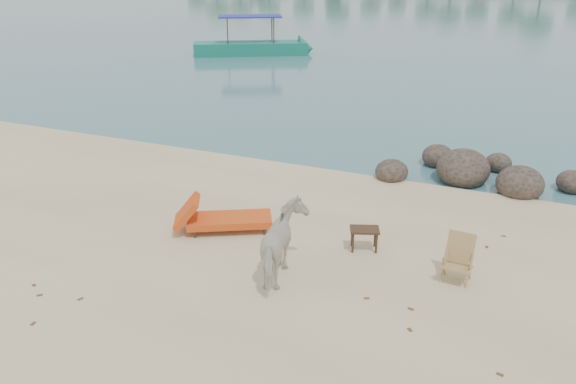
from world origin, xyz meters
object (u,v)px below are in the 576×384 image
cow (284,246)px  lounge_chair (230,217)px  boulders (481,174)px  side_table (364,241)px  boat_near (250,22)px  deck_chair (457,262)px

cow → lounge_chair: cow is taller
boulders → side_table: (-1.72, -4.78, 0.03)m
lounge_chair → boat_near: 23.18m
cow → side_table: 1.92m
side_table → lounge_chair: 2.85m
cow → lounge_chair: bearing=-49.6°
boulders → boat_near: 21.55m
side_table → deck_chair: deck_chair is taller
side_table → lounge_chair: lounge_chair is taller
lounge_chair → boulders: bearing=19.5°
deck_chair → boat_near: (-14.67, 21.06, 1.38)m
boat_near → boulders: bearing=-76.5°
boulders → lounge_chair: 6.80m
deck_chair → lounge_chair: bearing=-178.1°
side_table → lounge_chair: bearing=165.0°
cow → deck_chair: 3.06m
lounge_chair → cow: bearing=-64.1°
cow → boat_near: (-11.82, 22.15, 1.13)m
cow → side_table: (1.02, 1.57, -0.44)m
cow → deck_chair: (2.84, 1.09, -0.25)m
side_table → lounge_chair: (-2.84, -0.27, 0.10)m
cow → lounge_chair: size_ratio=0.72×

